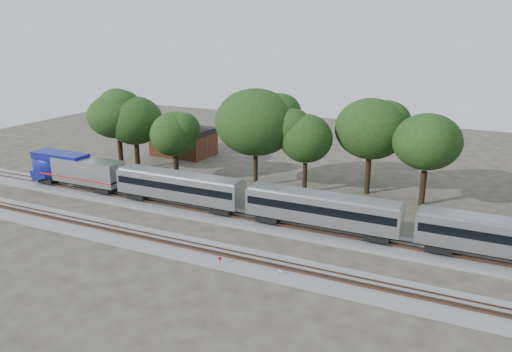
% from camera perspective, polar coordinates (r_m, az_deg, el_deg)
% --- Properties ---
extents(ground, '(160.00, 160.00, 0.00)m').
position_cam_1_polar(ground, '(54.91, -1.98, -7.65)').
color(ground, '#383328').
rests_on(ground, ground).
extents(track_far, '(160.00, 5.00, 0.73)m').
position_cam_1_polar(track_far, '(59.78, 0.69, -5.35)').
color(track_far, slate).
rests_on(track_far, ground).
extents(track_near, '(160.00, 5.00, 0.73)m').
position_cam_1_polar(track_near, '(51.65, -4.06, -9.07)').
color(track_near, slate).
rests_on(track_near, ground).
extents(switch_stand_red, '(0.35, 0.16, 1.15)m').
position_cam_1_polar(switch_stand_red, '(49.40, -4.14, -9.64)').
color(switch_stand_red, '#512D19').
rests_on(switch_stand_red, ground).
extents(switch_stand_white, '(0.27, 0.08, 0.86)m').
position_cam_1_polar(switch_stand_white, '(47.47, 2.69, -11.01)').
color(switch_stand_white, '#512D19').
rests_on(switch_stand_white, ground).
extents(switch_lever, '(0.56, 0.42, 0.30)m').
position_cam_1_polar(switch_lever, '(47.60, 2.43, -11.47)').
color(switch_lever, '#512D19').
rests_on(switch_lever, ground).
extents(brick_building, '(10.75, 7.75, 5.06)m').
position_cam_1_polar(brick_building, '(92.82, -8.28, 3.95)').
color(brick_building, brown).
rests_on(brick_building, ground).
extents(tree_0, '(9.13, 9.13, 12.87)m').
position_cam_1_polar(tree_0, '(83.81, -15.53, 6.64)').
color(tree_0, black).
rests_on(tree_0, ground).
extents(tree_1, '(8.45, 8.45, 11.92)m').
position_cam_1_polar(tree_1, '(82.62, -13.68, 6.17)').
color(tree_1, black).
rests_on(tree_1, ground).
extents(tree_2, '(7.24, 7.24, 10.21)m').
position_cam_1_polar(tree_2, '(76.72, -9.28, 4.74)').
color(tree_2, black).
rests_on(tree_2, ground).
extents(tree_3, '(9.71, 9.71, 13.69)m').
position_cam_1_polar(tree_3, '(71.87, -0.05, 6.15)').
color(tree_3, black).
rests_on(tree_3, ground).
extents(tree_4, '(7.97, 7.97, 11.24)m').
position_cam_1_polar(tree_4, '(69.56, 5.72, 4.28)').
color(tree_4, black).
rests_on(tree_4, ground).
extents(tree_5, '(9.43, 9.43, 13.29)m').
position_cam_1_polar(tree_5, '(70.28, 12.99, 5.26)').
color(tree_5, black).
rests_on(tree_5, ground).
extents(tree_6, '(8.71, 8.71, 12.28)m').
position_cam_1_polar(tree_6, '(67.62, 18.99, 3.73)').
color(tree_6, black).
rests_on(tree_6, ground).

